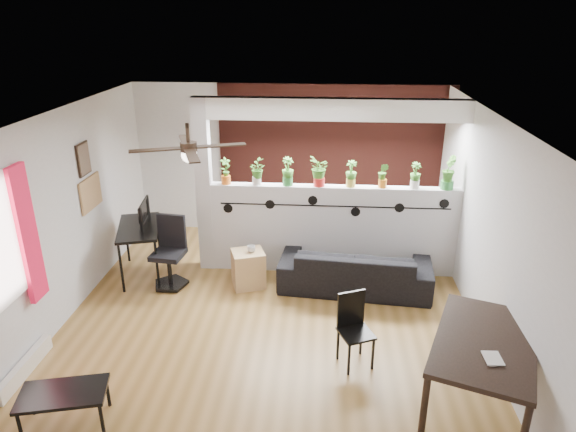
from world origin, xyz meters
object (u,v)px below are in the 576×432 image
(potted_plant_7, at_px, (449,171))
(computer_desk, at_px, (139,231))
(office_chair, at_px, (170,256))
(potted_plant_2, at_px, (288,171))
(cup, at_px, (251,249))
(potted_plant_3, at_px, (319,170))
(potted_plant_0, at_px, (226,170))
(potted_plant_4, at_px, (351,173))
(potted_plant_5, at_px, (383,175))
(dining_table, at_px, (485,347))
(potted_plant_1, at_px, (257,171))
(sofa, at_px, (355,270))
(potted_plant_6, at_px, (415,175))
(coffee_table, at_px, (63,395))
(folding_chair, at_px, (353,322))
(cube_shelf, at_px, (248,269))
(ceiling_fan, at_px, (189,150))

(potted_plant_7, height_order, computer_desk, potted_plant_7)
(office_chair, bearing_deg, potted_plant_2, 20.81)
(potted_plant_2, height_order, cup, potted_plant_2)
(potted_plant_2, relative_size, potted_plant_3, 0.93)
(potted_plant_0, distance_m, potted_plant_2, 0.90)
(potted_plant_3, distance_m, potted_plant_7, 1.81)
(potted_plant_4, bearing_deg, potted_plant_0, 180.00)
(potted_plant_0, distance_m, office_chair, 1.47)
(potted_plant_5, distance_m, computer_desk, 3.63)
(potted_plant_3, relative_size, dining_table, 0.26)
(potted_plant_1, height_order, sofa, potted_plant_1)
(potted_plant_6, height_order, coffee_table, potted_plant_6)
(cup, bearing_deg, folding_chair, -49.85)
(potted_plant_2, height_order, dining_table, potted_plant_2)
(potted_plant_6, bearing_deg, cube_shelf, -166.29)
(coffee_table, bearing_deg, cube_shelf, 64.22)
(potted_plant_3, xyz_separation_m, sofa, (0.54, -0.53, -1.29))
(potted_plant_5, xyz_separation_m, computer_desk, (-3.52, -0.34, -0.84))
(potted_plant_4, relative_size, dining_table, 0.23)
(cup, relative_size, folding_chair, 0.14)
(potted_plant_7, xyz_separation_m, folding_chair, (-1.37, -2.18, -1.11))
(office_chair, bearing_deg, sofa, 1.88)
(ceiling_fan, relative_size, cup, 10.13)
(potted_plant_4, distance_m, computer_desk, 3.20)
(potted_plant_6, distance_m, office_chair, 3.66)
(sofa, bearing_deg, computer_desk, 1.90)
(potted_plant_7, relative_size, computer_desk, 0.41)
(ceiling_fan, bearing_deg, cube_shelf, 72.04)
(potted_plant_5, height_order, computer_desk, potted_plant_5)
(cube_shelf, xyz_separation_m, cup, (0.05, 0.00, 0.31))
(potted_plant_0, distance_m, potted_plant_1, 0.45)
(office_chair, relative_size, coffee_table, 1.16)
(potted_plant_2, relative_size, cube_shelf, 0.77)
(cup, xyz_separation_m, folding_chair, (1.36, -1.61, -0.08))
(potted_plant_5, distance_m, cup, 2.14)
(potted_plant_4, bearing_deg, computer_desk, -173.67)
(cup, height_order, computer_desk, computer_desk)
(cup, height_order, folding_chair, folding_chair)
(potted_plant_2, bearing_deg, ceiling_fan, -117.14)
(cube_shelf, bearing_deg, potted_plant_3, 10.95)
(potted_plant_4, height_order, potted_plant_6, potted_plant_4)
(potted_plant_1, xyz_separation_m, cube_shelf, (-0.07, -0.57, -1.28))
(potted_plant_0, relative_size, coffee_table, 0.45)
(potted_plant_7, xyz_separation_m, office_chair, (-3.89, -0.62, -1.16))
(cup, bearing_deg, sofa, 1.32)
(potted_plant_1, bearing_deg, potted_plant_6, 0.00)
(coffee_table, bearing_deg, office_chair, 85.04)
(sofa, xyz_separation_m, office_chair, (-2.62, -0.09, 0.15))
(dining_table, relative_size, coffee_table, 1.93)
(dining_table, bearing_deg, sofa, 115.39)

